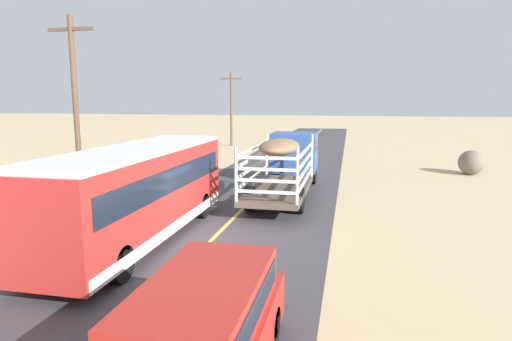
{
  "coord_description": "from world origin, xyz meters",
  "views": [
    {
      "loc": [
        4.51,
        -13.51,
        4.77
      ],
      "look_at": [
        0.0,
        7.33,
        1.29
      ],
      "focal_mm": 30.47,
      "sensor_mm": 36.0,
      "label": 1
    }
  ],
  "objects": [
    {
      "name": "bus",
      "position": [
        -2.36,
        -0.42,
        1.75
      ],
      "size": [
        2.54,
        10.0,
        3.21
      ],
      "color": "red",
      "rests_on": "road_surface"
    },
    {
      "name": "road_centre_line",
      "position": [
        0.0,
        0.0,
        0.02
      ],
      "size": [
        0.16,
        117.6,
        0.0
      ],
      "primitive_type": "cube",
      "color": "#D8CC4C",
      "rests_on": "road_surface"
    },
    {
      "name": "suv_near",
      "position": [
        2.31,
        -7.25,
        1.09
      ],
      "size": [
        1.9,
        4.62,
        1.93
      ],
      "color": "#B2261E",
      "rests_on": "road_surface"
    },
    {
      "name": "livestock_truck",
      "position": [
        1.44,
        8.86,
        1.79
      ],
      "size": [
        2.53,
        9.7,
        3.02
      ],
      "color": "#3359A5",
      "rests_on": "road_surface"
    },
    {
      "name": "power_pole_near",
      "position": [
        -7.59,
        4.04,
        4.51
      ],
      "size": [
        2.2,
        0.24,
        8.42
      ],
      "color": "brown",
      "rests_on": "ground"
    },
    {
      "name": "ground_plane",
      "position": [
        0.0,
        0.0,
        0.0
      ],
      "size": [
        240.0,
        240.0,
        0.0
      ],
      "primitive_type": "plane",
      "color": "#CCB284"
    },
    {
      "name": "power_pole_mid",
      "position": [
        -7.59,
        30.27,
        4.04
      ],
      "size": [
        2.2,
        0.24,
        7.52
      ],
      "color": "brown",
      "rests_on": "ground"
    },
    {
      "name": "road_surface",
      "position": [
        0.0,
        0.0,
        0.01
      ],
      "size": [
        8.0,
        120.0,
        0.02
      ],
      "primitive_type": "cube",
      "color": "#423F44",
      "rests_on": "ground"
    },
    {
      "name": "boulder_near_shoulder",
      "position": [
        12.22,
        16.44,
        0.78
      ],
      "size": [
        1.58,
        1.82,
        1.56
      ],
      "primitive_type": "ellipsoid",
      "color": "#756656",
      "rests_on": "ground"
    }
  ]
}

